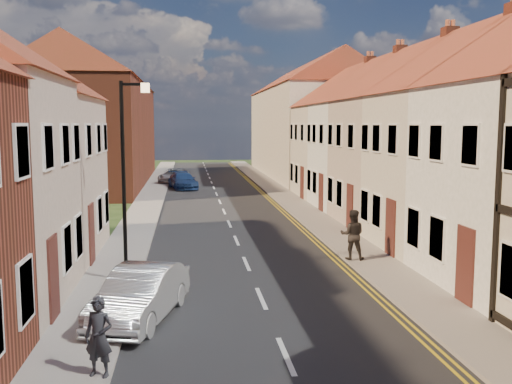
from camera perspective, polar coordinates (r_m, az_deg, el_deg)
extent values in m
cube|color=black|center=(27.82, -2.68, -3.23)|extent=(7.00, 90.00, 0.02)
cube|color=gray|center=(27.84, -11.77, -3.25)|extent=(1.80, 90.00, 0.12)
cube|color=gray|center=(28.47, 6.19, -2.93)|extent=(1.80, 90.00, 0.12)
cube|color=beige|center=(23.77, 21.52, 1.86)|extent=(8.00, 5.00, 6.00)
cube|color=#C4AD9B|center=(28.62, 16.39, 2.82)|extent=(8.00, 5.80, 6.00)
cube|color=#602B1C|center=(26.67, 18.78, 13.66)|extent=(0.60, 0.60, 1.60)
cube|color=white|center=(33.64, 12.76, 3.48)|extent=(8.00, 5.00, 6.00)
cube|color=#602B1C|center=(31.98, 14.18, 12.61)|extent=(0.60, 0.60, 1.60)
cube|color=beige|center=(38.76, 10.07, 3.97)|extent=(8.00, 5.80, 6.00)
cube|color=#602B1C|center=(36.67, 11.32, 11.92)|extent=(0.60, 0.60, 1.60)
cube|color=beige|center=(53.54, 5.30, 5.87)|extent=(8.00, 24.00, 8.00)
cube|color=#602B1C|center=(47.89, -15.75, 5.54)|extent=(8.00, 24.00, 8.00)
cylinder|color=black|center=(17.51, -13.09, 0.94)|extent=(0.12, 0.12, 6.00)
cube|color=black|center=(17.43, -12.19, 10.48)|extent=(0.70, 0.08, 0.08)
cube|color=#FFD899|center=(17.40, -11.02, 10.19)|extent=(0.25, 0.15, 0.28)
imported|color=#A8AAB0|center=(14.63, -11.48, -10.00)|extent=(2.46, 4.25, 1.32)
imported|color=navy|center=(43.26, -7.33, 1.14)|extent=(2.53, 4.51, 1.24)
imported|color=gray|center=(47.53, -8.20, 1.61)|extent=(2.81, 4.62, 1.20)
imported|color=#222328|center=(11.43, -15.44, -13.77)|extent=(0.65, 0.54, 1.54)
imported|color=black|center=(20.32, 9.62, -4.22)|extent=(1.00, 0.86, 1.77)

